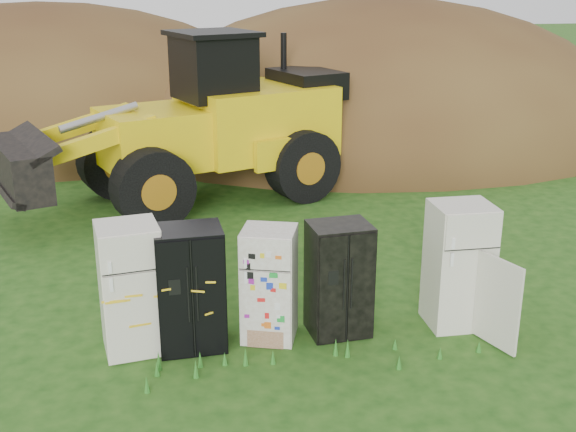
% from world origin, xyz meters
% --- Properties ---
extents(ground, '(120.00, 120.00, 0.00)m').
position_xyz_m(ground, '(0.00, 0.00, 0.00)').
color(ground, '#1A4512').
rests_on(ground, ground).
extents(fridge_leftmost, '(0.93, 0.90, 1.83)m').
position_xyz_m(fridge_leftmost, '(-2.42, 0.02, 0.92)').
color(fridge_leftmost, silver).
rests_on(fridge_leftmost, ground).
extents(fridge_black_side, '(0.96, 0.77, 1.76)m').
position_xyz_m(fridge_black_side, '(-1.62, -0.04, 0.88)').
color(fridge_black_side, black).
rests_on(fridge_black_side, ground).
extents(fridge_sticker, '(0.91, 0.87, 1.65)m').
position_xyz_m(fridge_sticker, '(-0.50, 0.03, 0.83)').
color(fridge_sticker, white).
rests_on(fridge_sticker, ground).
extents(fridge_dark_mid, '(0.92, 0.77, 1.67)m').
position_xyz_m(fridge_dark_mid, '(0.51, 0.03, 0.83)').
color(fridge_dark_mid, black).
rests_on(fridge_dark_mid, ground).
extents(fridge_open_door, '(0.85, 0.79, 1.87)m').
position_xyz_m(fridge_open_door, '(2.30, 0.00, 0.94)').
color(fridge_open_door, silver).
rests_on(fridge_open_door, ground).
extents(wheel_loader, '(8.44, 5.79, 3.78)m').
position_xyz_m(wheel_loader, '(-1.63, 6.63, 1.89)').
color(wheel_loader, gold).
rests_on(wheel_loader, ground).
extents(dirt_mound_right, '(16.17, 11.86, 8.59)m').
position_xyz_m(dirt_mound_right, '(4.72, 12.43, 0.00)').
color(dirt_mound_right, '#442815').
rests_on(dirt_mound_right, ground).
extents(dirt_mound_left, '(16.35, 12.26, 8.27)m').
position_xyz_m(dirt_mound_left, '(-5.63, 14.93, 0.00)').
color(dirt_mound_left, '#442815').
rests_on(dirt_mound_left, ground).
extents(dirt_mound_back, '(15.54, 10.36, 5.77)m').
position_xyz_m(dirt_mound_back, '(-0.68, 17.20, 0.00)').
color(dirt_mound_back, '#442815').
rests_on(dirt_mound_back, ground).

